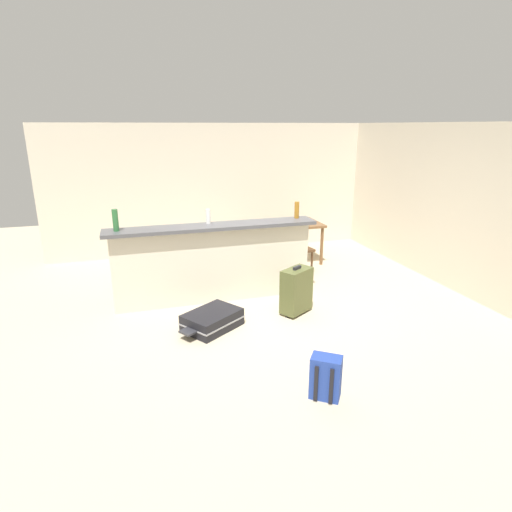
{
  "coord_description": "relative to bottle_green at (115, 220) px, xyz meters",
  "views": [
    {
      "loc": [
        -1.7,
        -5.19,
        2.45
      ],
      "look_at": [
        -0.04,
        0.32,
        0.67
      ],
      "focal_mm": 29.62,
      "sensor_mm": 36.0,
      "label": 1
    }
  ],
  "objects": [
    {
      "name": "backpack_blue",
      "position": [
        1.81,
        -2.57,
        -1.07
      ],
      "size": [
        0.34,
        0.33,
        0.42
      ],
      "color": "#233D93",
      "rests_on": "ground_plane"
    },
    {
      "name": "suitcase_flat_black",
      "position": [
        1.06,
        -0.88,
        -1.17
      ],
      "size": [
        0.87,
        0.8,
        0.22
      ],
      "color": "black",
      "rests_on": "ground_plane"
    },
    {
      "name": "bottle_amber",
      "position": [
        2.56,
        0.07,
        -0.02
      ],
      "size": [
        0.07,
        0.07,
        0.25
      ],
      "primitive_type": "cylinder",
      "color": "#9E661E",
      "rests_on": "bar_countertop"
    },
    {
      "name": "bottle_white",
      "position": [
        1.23,
        0.09,
        -0.04
      ],
      "size": [
        0.06,
        0.06,
        0.21
      ],
      "primitive_type": "cylinder",
      "color": "silver",
      "rests_on": "bar_countertop"
    },
    {
      "name": "partition_half_wall",
      "position": [
        1.28,
        -0.01,
        -0.74
      ],
      "size": [
        2.8,
        0.2,
        1.08
      ],
      "primitive_type": "cube",
      "color": "beige",
      "rests_on": "ground_plane"
    },
    {
      "name": "ground_plane",
      "position": [
        1.9,
        -0.48,
        -1.3
      ],
      "size": [
        13.0,
        13.0,
        0.05
      ],
      "primitive_type": "cube",
      "color": "#BCAD8E"
    },
    {
      "name": "suitcase_upright_olive",
      "position": [
        2.25,
        -0.76,
        -0.94
      ],
      "size": [
        0.5,
        0.44,
        0.67
      ],
      "color": "#51562D",
      "rests_on": "ground_plane"
    },
    {
      "name": "bottle_green",
      "position": [
        0.0,
        0.0,
        0.0
      ],
      "size": [
        0.07,
        0.07,
        0.29
      ],
      "primitive_type": "cylinder",
      "color": "#2D6B38",
      "rests_on": "bar_countertop"
    },
    {
      "name": "dining_table",
      "position": [
        2.99,
        1.41,
        -0.63
      ],
      "size": [
        1.1,
        0.8,
        0.74
      ],
      "color": "brown",
      "rests_on": "ground_plane"
    },
    {
      "name": "wall_right",
      "position": [
        4.95,
        -0.18,
        -0.03
      ],
      "size": [
        0.1,
        6.0,
        2.5
      ],
      "primitive_type": "cube",
      "color": "beige",
      "rests_on": "ground_plane"
    },
    {
      "name": "wall_back",
      "position": [
        1.9,
        2.57,
        -0.03
      ],
      "size": [
        6.6,
        0.1,
        2.5
      ],
      "primitive_type": "cube",
      "color": "beige",
      "rests_on": "ground_plane"
    },
    {
      "name": "dining_chair_near_partition",
      "position": [
        2.89,
        0.83,
        -0.76
      ],
      "size": [
        0.46,
        0.46,
        0.93
      ],
      "color": "#4C331E",
      "rests_on": "ground_plane"
    },
    {
      "name": "bar_countertop",
      "position": [
        1.28,
        -0.01,
        -0.17
      ],
      "size": [
        2.96,
        0.4,
        0.05
      ],
      "primitive_type": "cube",
      "color": "#4C4C51",
      "rests_on": "partition_half_wall"
    }
  ]
}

